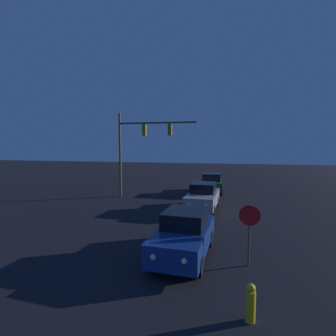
% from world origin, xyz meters
% --- Properties ---
extents(car_near, '(2.01, 4.32, 1.72)m').
position_xyz_m(car_near, '(1.77, 10.27, 0.85)').
color(car_near, navy).
rests_on(car_near, ground_plane).
extents(car_mid, '(1.98, 4.31, 1.72)m').
position_xyz_m(car_mid, '(1.79, 17.53, 0.85)').
color(car_mid, '#99999E').
rests_on(car_mid, ground_plane).
extents(car_far, '(1.96, 4.31, 1.72)m').
position_xyz_m(car_far, '(1.95, 23.69, 0.85)').
color(car_far, '#1E4728').
rests_on(car_far, ground_plane).
extents(traffic_signal_mast, '(6.18, 0.30, 6.64)m').
position_xyz_m(traffic_signal_mast, '(-3.49, 20.35, 4.46)').
color(traffic_signal_mast, brown).
rests_on(traffic_signal_mast, ground_plane).
extents(stop_sign, '(0.71, 0.07, 2.14)m').
position_xyz_m(stop_sign, '(4.06, 9.97, 1.49)').
color(stop_sign, brown).
rests_on(stop_sign, ground_plane).
extents(fire_hydrant, '(0.24, 0.24, 0.93)m').
position_xyz_m(fire_hydrant, '(3.89, 7.01, 0.46)').
color(fire_hydrant, gold).
rests_on(fire_hydrant, ground_plane).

